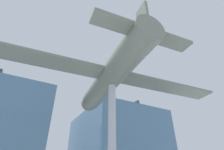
{
  "coord_description": "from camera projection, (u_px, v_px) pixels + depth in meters",
  "views": [
    {
      "loc": [
        -5.67,
        -10.44,
        1.31
      ],
      "look_at": [
        0.0,
        0.0,
        8.54
      ],
      "focal_mm": 28.0,
      "sensor_mm": 36.0,
      "label": 1
    }
  ],
  "objects": [
    {
      "name": "support_pylon_central",
      "position": [
        112.0,
        137.0,
        11.44
      ],
      "size": [
        0.55,
        0.55,
        7.59
      ],
      "color": "#B7B7BC",
      "rests_on": "ground_plane"
    },
    {
      "name": "suspended_airplane",
      "position": [
        111.0,
        76.0,
        14.07
      ],
      "size": [
        20.1,
        12.64,
        3.36
      ],
      "rotation": [
        0.0,
        0.0,
        -0.1
      ],
      "color": "slate",
      "rests_on": "support_pylon_central"
    }
  ]
}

